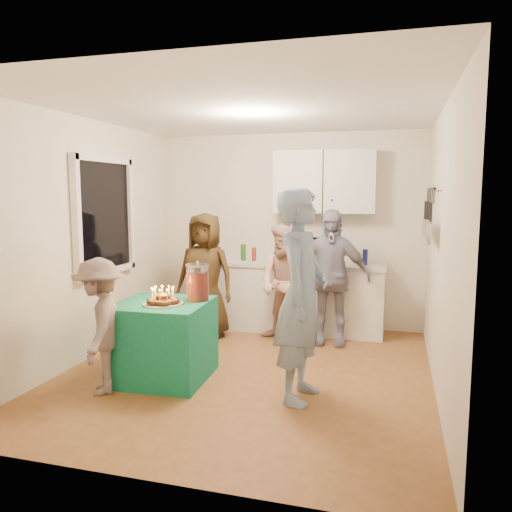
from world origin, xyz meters
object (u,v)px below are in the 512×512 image
(woman_back_center, at_px, (286,283))
(woman_back_right, at_px, (330,277))
(punch_jar, at_px, (198,283))
(child_near_left, at_px, (100,326))
(counter, at_px, (298,298))
(party_table, at_px, (164,340))
(man_birthday, at_px, (301,295))
(woman_back_left, at_px, (205,276))
(microwave, at_px, (297,250))

(woman_back_center, height_order, woman_back_right, woman_back_right)
(punch_jar, height_order, woman_back_center, woman_back_center)
(punch_jar, distance_m, child_near_left, 0.99)
(punch_jar, relative_size, woman_back_center, 0.24)
(counter, relative_size, woman_back_right, 1.36)
(party_table, height_order, man_birthday, man_birthday)
(party_table, distance_m, child_near_left, 0.66)
(party_table, bearing_deg, child_near_left, -130.89)
(party_table, height_order, child_near_left, child_near_left)
(punch_jar, height_order, man_birthday, man_birthday)
(counter, height_order, woman_back_left, woman_back_left)
(woman_back_center, xyz_separation_m, woman_back_right, (0.52, 0.08, 0.09))
(woman_back_center, bearing_deg, woman_back_left, -154.52)
(man_birthday, xyz_separation_m, woman_back_center, (-0.49, 1.63, -0.21))
(microwave, bearing_deg, punch_jar, -117.11)
(party_table, xyz_separation_m, woman_back_right, (1.41, 1.59, 0.43))
(microwave, height_order, child_near_left, child_near_left)
(counter, distance_m, woman_back_center, 0.62)
(counter, bearing_deg, microwave, 180.00)
(woman_back_right, bearing_deg, counter, 132.38)
(counter, height_order, woman_back_right, woman_back_right)
(man_birthday, bearing_deg, woman_back_right, 3.19)
(counter, relative_size, punch_jar, 6.47)
(counter, xyz_separation_m, microwave, (-0.02, 0.00, 0.64))
(microwave, relative_size, punch_jar, 1.67)
(microwave, height_order, man_birthday, man_birthday)
(punch_jar, distance_m, man_birthday, 1.12)
(microwave, xyz_separation_m, man_birthday, (0.46, -2.17, -0.14))
(party_table, xyz_separation_m, child_near_left, (-0.40, -0.46, 0.24))
(counter, xyz_separation_m, woman_back_center, (-0.05, -0.54, 0.29))
(man_birthday, height_order, woman_back_left, man_birthday)
(party_table, bearing_deg, microwave, 65.86)
(microwave, relative_size, woman_back_left, 0.36)
(counter, relative_size, man_birthday, 1.18)
(microwave, xyz_separation_m, woman_back_center, (-0.04, -0.54, -0.34))
(child_near_left, bearing_deg, woman_back_left, 147.17)
(counter, height_order, microwave, microwave)
(microwave, distance_m, woman_back_left, 1.25)
(punch_jar, distance_m, woman_back_left, 1.35)
(microwave, height_order, punch_jar, microwave)
(child_near_left, bearing_deg, punch_jar, 107.69)
(woman_back_left, bearing_deg, party_table, -80.29)
(microwave, bearing_deg, woman_back_left, -158.54)
(party_table, distance_m, punch_jar, 0.65)
(punch_jar, relative_size, man_birthday, 0.18)
(punch_jar, relative_size, child_near_left, 0.28)
(woman_back_left, bearing_deg, child_near_left, -93.47)
(woman_back_left, height_order, woman_back_center, woman_back_left)
(woman_back_left, bearing_deg, counter, 34.35)
(woman_back_center, bearing_deg, woman_back_right, 29.98)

